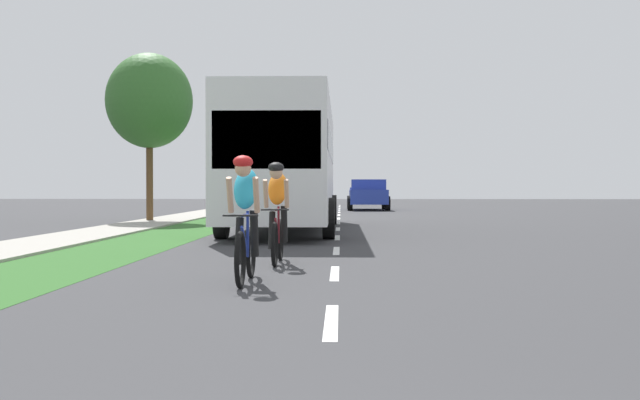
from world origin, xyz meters
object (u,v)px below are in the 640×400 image
(cyclist_lead, at_px, (246,218))
(sedan_silver, at_px, (320,193))
(suv_black, at_px, (317,191))
(bus_white, at_px, (287,160))
(pickup_blue, at_px, (368,195))
(cyclist_trailing, at_px, (277,212))
(street_tree_near, at_px, (149,101))

(cyclist_lead, bearing_deg, sedan_silver, 90.67)
(suv_black, distance_m, sedan_silver, 11.68)
(bus_white, bearing_deg, pickup_blue, 81.24)
(cyclist_trailing, height_order, suv_black, suv_black)
(bus_white, xyz_separation_m, pickup_blue, (3.00, 19.45, -1.15))
(cyclist_lead, bearing_deg, suv_black, 90.71)
(pickup_blue, bearing_deg, bus_white, -98.76)
(bus_white, bearing_deg, cyclist_trailing, -86.73)
(bus_white, height_order, street_tree_near, street_tree_near)
(cyclist_lead, bearing_deg, cyclist_trailing, 85.38)
(bus_white, distance_m, pickup_blue, 19.72)
(cyclist_trailing, relative_size, suv_black, 0.37)
(bus_white, xyz_separation_m, street_tree_near, (-5.24, 5.18, 2.28))
(suv_black, bearing_deg, pickup_blue, -76.18)
(bus_white, height_order, pickup_blue, bus_white)
(bus_white, bearing_deg, suv_black, 90.36)
(street_tree_near, bearing_deg, sedan_silver, 82.79)
(sedan_silver, bearing_deg, pickup_blue, -82.38)
(cyclist_lead, relative_size, cyclist_trailing, 1.00)
(suv_black, xyz_separation_m, sedan_silver, (-0.10, 11.68, -0.18))
(pickup_blue, bearing_deg, street_tree_near, -119.98)
(pickup_blue, bearing_deg, cyclist_trailing, -94.85)
(cyclist_lead, distance_m, suv_black, 44.32)
(sedan_silver, bearing_deg, suv_black, -89.49)
(cyclist_trailing, xyz_separation_m, pickup_blue, (2.45, 28.92, 0.02))
(pickup_blue, relative_size, suv_black, 1.09)
(cyclist_lead, xyz_separation_m, suv_black, (-0.55, 44.31, 0.14))
(cyclist_trailing, distance_m, street_tree_near, 16.12)
(sedan_silver, bearing_deg, cyclist_trailing, -89.09)
(cyclist_lead, bearing_deg, bus_white, 91.68)
(cyclist_trailing, bearing_deg, bus_white, 93.27)
(pickup_blue, xyz_separation_m, street_tree_near, (-8.23, -14.27, 3.43))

